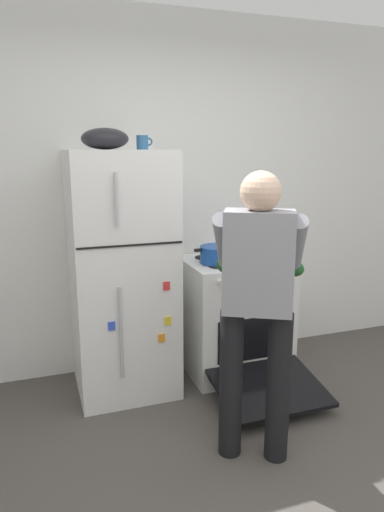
{
  "coord_description": "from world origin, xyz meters",
  "views": [
    {
      "loc": [
        -0.96,
        -1.56,
        1.7
      ],
      "look_at": [
        0.05,
        1.32,
        1.0
      ],
      "focal_mm": 32.67,
      "sensor_mm": 36.0,
      "label": 1
    }
  ],
  "objects": [
    {
      "name": "refrigerator",
      "position": [
        -0.38,
        1.57,
        0.85
      ],
      "size": [
        0.68,
        0.72,
        1.7
      ],
      "color": "white",
      "rests_on": "ground"
    },
    {
      "name": "mixing_bowl",
      "position": [
        -0.46,
        1.57,
        1.77
      ],
      "size": [
        0.31,
        0.31,
        0.14
      ],
      "primitive_type": "ellipsoid",
      "color": "black",
      "rests_on": "refrigerator"
    },
    {
      "name": "person_cook",
      "position": [
        0.16,
        0.57,
        0.96
      ],
      "size": [
        0.67,
        0.74,
        1.6
      ],
      "color": "black",
      "rests_on": "ground"
    },
    {
      "name": "red_pot",
      "position": [
        0.32,
        1.52,
        0.95
      ],
      "size": [
        0.37,
        0.27,
        0.12
      ],
      "color": "#19479E",
      "rests_on": "stove_range"
    },
    {
      "name": "stove_range",
      "position": [
        0.48,
        1.55,
        0.43
      ],
      "size": [
        0.76,
        1.2,
        0.89
      ],
      "color": "white",
      "rests_on": "ground"
    },
    {
      "name": "coffee_mug",
      "position": [
        -0.2,
        1.62,
        1.75
      ],
      "size": [
        0.11,
        0.08,
        0.1
      ],
      "color": "#2D6093",
      "rests_on": "refrigerator"
    },
    {
      "name": "kitchen_wall_back",
      "position": [
        0.0,
        1.95,
        1.35
      ],
      "size": [
        6.0,
        0.1,
        2.7
      ],
      "primitive_type": "cube",
      "color": "white",
      "rests_on": "ground"
    }
  ]
}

